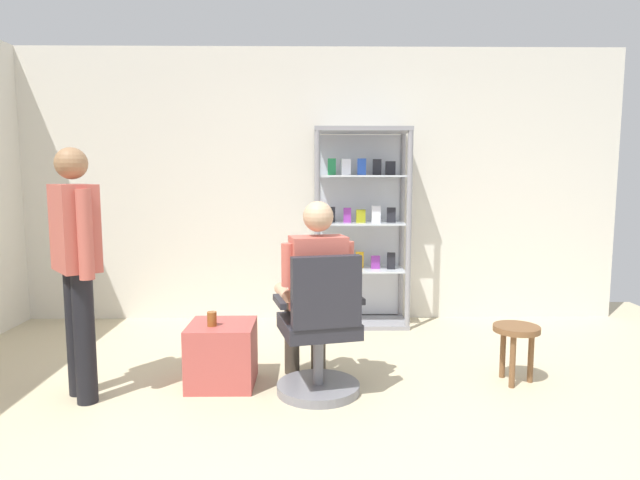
{
  "coord_description": "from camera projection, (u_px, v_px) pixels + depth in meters",
  "views": [
    {
      "loc": [
        -0.07,
        -2.45,
        1.45
      ],
      "look_at": [
        -0.02,
        1.34,
        1.0
      ],
      "focal_mm": 30.24,
      "sensor_mm": 36.0,
      "label": 1
    }
  ],
  "objects": [
    {
      "name": "tea_glass",
      "position": [
        212.0,
        319.0,
        3.66
      ],
      "size": [
        0.06,
        0.06,
        0.1
      ],
      "primitive_type": "cylinder",
      "color": "brown",
      "rests_on": "storage_crate"
    },
    {
      "name": "back_wall",
      "position": [
        319.0,
        186.0,
        5.43
      ],
      "size": [
        6.0,
        0.1,
        2.7
      ],
      "primitive_type": "cube",
      "color": "silver",
      "rests_on": "ground"
    },
    {
      "name": "seated_shopkeeper",
      "position": [
        314.0,
        285.0,
        3.66
      ],
      "size": [
        0.55,
        0.62,
        1.29
      ],
      "color": "#3F382D",
      "rests_on": "ground"
    },
    {
      "name": "ground_plane",
      "position": [
        327.0,
        477.0,
        2.61
      ],
      "size": [
        7.2,
        7.2,
        0.0
      ],
      "primitive_type": "plane",
      "color": "#C6B793"
    },
    {
      "name": "standing_customer",
      "position": [
        76.0,
        258.0,
        3.43
      ],
      "size": [
        0.4,
        0.43,
        1.63
      ],
      "color": "black",
      "rests_on": "ground"
    },
    {
      "name": "display_cabinet_main",
      "position": [
        361.0,
        226.0,
        5.24
      ],
      "size": [
        0.9,
        0.45,
        1.9
      ],
      "color": "gray",
      "rests_on": "ground"
    },
    {
      "name": "wooden_stool",
      "position": [
        516.0,
        337.0,
        3.77
      ],
      "size": [
        0.32,
        0.32,
        0.41
      ],
      "color": "brown",
      "rests_on": "ground"
    },
    {
      "name": "office_chair",
      "position": [
        320.0,
        338.0,
        3.54
      ],
      "size": [
        0.61,
        0.58,
        0.96
      ],
      "color": "slate",
      "rests_on": "ground"
    },
    {
      "name": "storage_crate",
      "position": [
        222.0,
        354.0,
        3.75
      ],
      "size": [
        0.45,
        0.44,
        0.43
      ],
      "primitive_type": "cube",
      "color": "#B24C47",
      "rests_on": "ground"
    }
  ]
}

